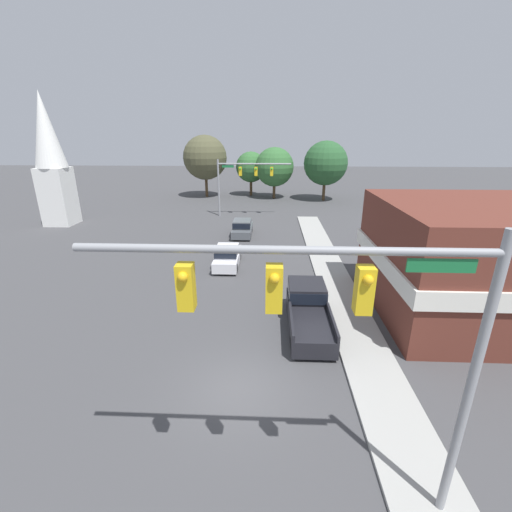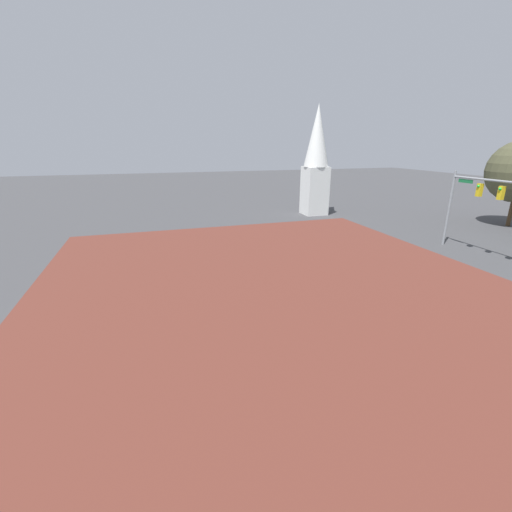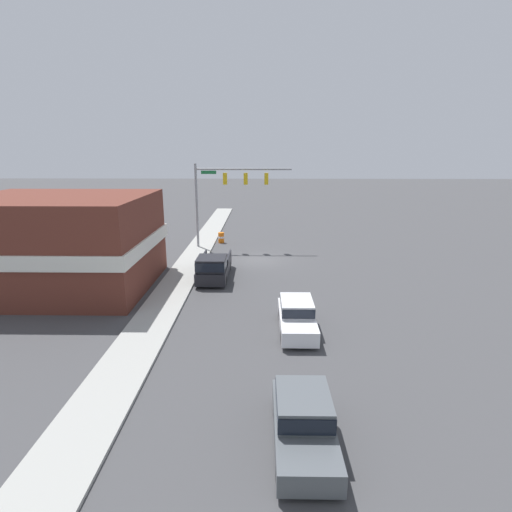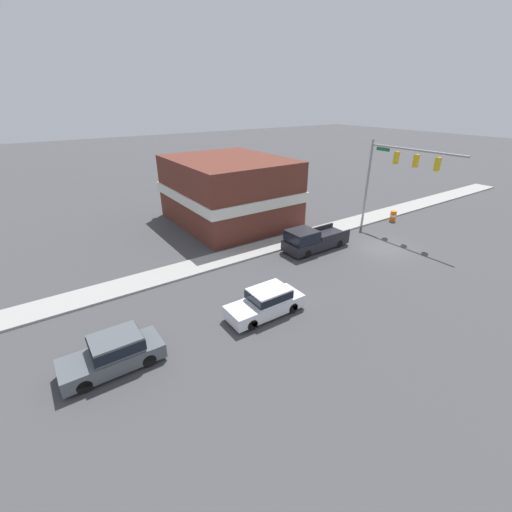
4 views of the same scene
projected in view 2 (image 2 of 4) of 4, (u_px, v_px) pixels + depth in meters
The scene contains 8 objects.
ground_plane at pixel (72, 316), 18.85m from camera, with size 200.00×200.00×0.00m, color #424244.
sidewalk_curb at pixel (44, 379), 13.66m from camera, with size 2.40×60.00×0.14m.
far_signal_assembly at pixel (483, 195), 27.85m from camera, with size 8.79×0.49×6.79m.
car_lead at pixel (287, 265), 24.29m from camera, with size 1.77×4.60×1.60m.
car_second_ahead at pixel (390, 256), 26.21m from camera, with size 1.85×4.51×1.65m.
pickup_truck_parked at pixel (172, 314), 17.08m from camera, with size 2.08×5.72×1.92m.
corner_brick_building at pixel (278, 414), 7.87m from camera, with size 11.99×10.08×6.21m.
church_steeple at pixel (316, 159), 44.04m from camera, with size 3.20×3.20×13.83m.
Camera 2 is at (19.14, 4.68, 9.01)m, focal length 24.00 mm.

